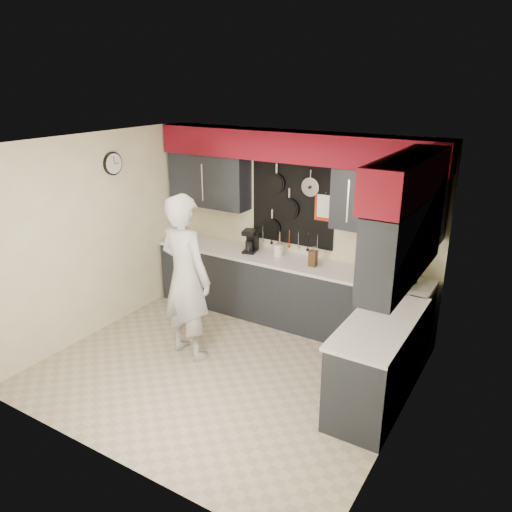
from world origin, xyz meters
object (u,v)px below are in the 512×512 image
Objects in this scene: utensil_crock at (278,250)px; coffee_maker at (251,240)px; microwave at (388,270)px; person at (186,278)px; knife_block at (313,258)px.

utensil_crock is 0.49× the size of coffee_maker.
microwave is 1.77× the size of coffee_maker.
person is (-0.44, -1.46, 0.01)m from utensil_crock.
knife_block is at bearing -12.38° from utensil_crock.
knife_block is at bearing -168.67° from microwave.
utensil_crock is at bearing -172.78° from microwave.
microwave is 3.64× the size of utensil_crock.
utensil_crock is (-1.57, 0.15, -0.08)m from microwave.
microwave is at bearing -137.62° from person.
coffee_maker is at bearing -82.08° from person.
coffee_maker is at bearing -171.21° from utensil_crock.
utensil_crock is at bearing -5.35° from coffee_maker.
utensil_crock is at bearing -97.42° from person.
knife_block is 0.99m from coffee_maker.
person reaches higher than knife_block.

